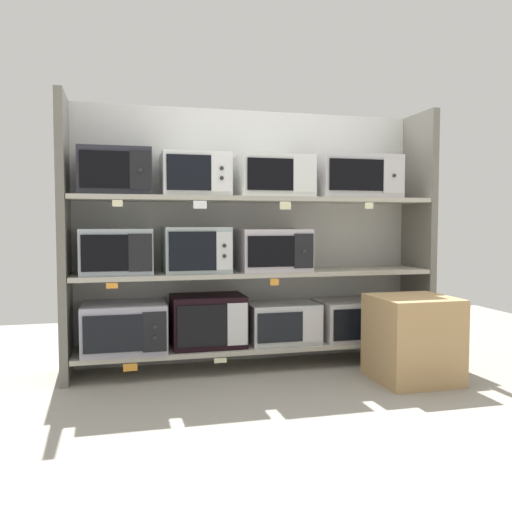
{
  "coord_description": "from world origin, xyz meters",
  "views": [
    {
      "loc": [
        -0.89,
        -3.52,
        0.98
      ],
      "look_at": [
        0.0,
        0.0,
        0.75
      ],
      "focal_mm": 37.88,
      "sensor_mm": 36.0,
      "label": 1
    }
  ],
  "objects_px": {
    "microwave_7": "(115,172)",
    "microwave_8": "(195,175)",
    "microwave_1": "(208,321)",
    "microwave_4": "(116,251)",
    "microwave_5": "(196,250)",
    "shipping_carton": "(412,339)",
    "microwave_3": "(358,319)",
    "microwave_6": "(272,250)",
    "microwave_9": "(272,177)",
    "microwave_0": "(124,327)",
    "microwave_2": "(282,322)",
    "microwave_10": "(354,177)"
  },
  "relations": [
    {
      "from": "microwave_7",
      "to": "microwave_8",
      "type": "bearing_deg",
      "value": -0.02
    },
    {
      "from": "microwave_1",
      "to": "microwave_4",
      "type": "xyz_separation_m",
      "value": [
        -0.58,
        0.0,
        0.47
      ]
    },
    {
      "from": "microwave_5",
      "to": "microwave_1",
      "type": "bearing_deg",
      "value": 0.2
    },
    {
      "from": "microwave_1",
      "to": "microwave_4",
      "type": "distance_m",
      "value": 0.75
    },
    {
      "from": "microwave_5",
      "to": "shipping_carton",
      "type": "relative_size",
      "value": 0.8
    },
    {
      "from": "microwave_3",
      "to": "microwave_6",
      "type": "height_order",
      "value": "microwave_6"
    },
    {
      "from": "microwave_9",
      "to": "microwave_8",
      "type": "bearing_deg",
      "value": -179.97
    },
    {
      "from": "microwave_0",
      "to": "microwave_2",
      "type": "relative_size",
      "value": 1.1
    },
    {
      "from": "microwave_4",
      "to": "shipping_carton",
      "type": "height_order",
      "value": "microwave_4"
    },
    {
      "from": "microwave_8",
      "to": "microwave_4",
      "type": "bearing_deg",
      "value": 179.98
    },
    {
      "from": "microwave_7",
      "to": "microwave_10",
      "type": "height_order",
      "value": "microwave_10"
    },
    {
      "from": "microwave_0",
      "to": "microwave_5",
      "type": "distance_m",
      "value": 0.67
    },
    {
      "from": "microwave_9",
      "to": "shipping_carton",
      "type": "xyz_separation_m",
      "value": [
        0.74,
        -0.55,
        -1.02
      ]
    },
    {
      "from": "microwave_10",
      "to": "microwave_3",
      "type": "bearing_deg",
      "value": -0.47
    },
    {
      "from": "microwave_3",
      "to": "microwave_2",
      "type": "bearing_deg",
      "value": 179.97
    },
    {
      "from": "microwave_7",
      "to": "microwave_9",
      "type": "height_order",
      "value": "microwave_7"
    },
    {
      "from": "microwave_1",
      "to": "microwave_5",
      "type": "bearing_deg",
      "value": -179.8
    },
    {
      "from": "microwave_2",
      "to": "microwave_7",
      "type": "xyz_separation_m",
      "value": [
        -1.1,
        -0.0,
        1.0
      ]
    },
    {
      "from": "microwave_0",
      "to": "microwave_4",
      "type": "xyz_separation_m",
      "value": [
        -0.04,
        -0.0,
        0.48
      ]
    },
    {
      "from": "microwave_3",
      "to": "shipping_carton",
      "type": "distance_m",
      "value": 0.57
    },
    {
      "from": "microwave_0",
      "to": "microwave_1",
      "type": "relative_size",
      "value": 1.09
    },
    {
      "from": "microwave_5",
      "to": "microwave_9",
      "type": "height_order",
      "value": "microwave_9"
    },
    {
      "from": "microwave_7",
      "to": "microwave_9",
      "type": "relative_size",
      "value": 0.91
    },
    {
      "from": "microwave_2",
      "to": "microwave_4",
      "type": "distance_m",
      "value": 1.21
    },
    {
      "from": "microwave_9",
      "to": "shipping_carton",
      "type": "relative_size",
      "value": 0.92
    },
    {
      "from": "microwave_3",
      "to": "microwave_4",
      "type": "relative_size",
      "value": 1.29
    },
    {
      "from": "microwave_5",
      "to": "microwave_6",
      "type": "bearing_deg",
      "value": 0.06
    },
    {
      "from": "microwave_0",
      "to": "microwave_7",
      "type": "distance_m",
      "value": 0.98
    },
    {
      "from": "microwave_5",
      "to": "microwave_6",
      "type": "height_order",
      "value": "microwave_5"
    },
    {
      "from": "microwave_3",
      "to": "microwave_10",
      "type": "relative_size",
      "value": 1.0
    },
    {
      "from": "microwave_3",
      "to": "microwave_7",
      "type": "relative_size",
      "value": 1.29
    },
    {
      "from": "microwave_8",
      "to": "microwave_9",
      "type": "distance_m",
      "value": 0.52
    },
    {
      "from": "microwave_1",
      "to": "microwave_4",
      "type": "relative_size",
      "value": 1.09
    },
    {
      "from": "microwave_6",
      "to": "microwave_2",
      "type": "bearing_deg",
      "value": -0.04
    },
    {
      "from": "microwave_7",
      "to": "microwave_10",
      "type": "xyz_separation_m",
      "value": [
        1.62,
        0.0,
        0.0
      ]
    },
    {
      "from": "shipping_carton",
      "to": "microwave_5",
      "type": "bearing_deg",
      "value": 156.31
    },
    {
      "from": "microwave_2",
      "to": "microwave_7",
      "type": "bearing_deg",
      "value": -179.99
    },
    {
      "from": "microwave_0",
      "to": "microwave_6",
      "type": "relative_size",
      "value": 1.12
    },
    {
      "from": "microwave_6",
      "to": "microwave_10",
      "type": "relative_size",
      "value": 0.82
    },
    {
      "from": "microwave_0",
      "to": "microwave_1",
      "type": "distance_m",
      "value": 0.54
    },
    {
      "from": "microwave_0",
      "to": "microwave_2",
      "type": "distance_m",
      "value": 1.06
    },
    {
      "from": "microwave_5",
      "to": "microwave_7",
      "type": "relative_size",
      "value": 0.96
    },
    {
      "from": "microwave_2",
      "to": "microwave_4",
      "type": "xyz_separation_m",
      "value": [
        -1.1,
        -0.0,
        0.5
      ]
    },
    {
      "from": "microwave_7",
      "to": "microwave_8",
      "type": "height_order",
      "value": "microwave_7"
    },
    {
      "from": "microwave_0",
      "to": "microwave_7",
      "type": "relative_size",
      "value": 1.19
    },
    {
      "from": "microwave_8",
      "to": "microwave_5",
      "type": "bearing_deg",
      "value": -2.96
    },
    {
      "from": "microwave_7",
      "to": "microwave_4",
      "type": "bearing_deg",
      "value": 0.79
    },
    {
      "from": "microwave_5",
      "to": "microwave_7",
      "type": "height_order",
      "value": "microwave_7"
    },
    {
      "from": "microwave_3",
      "to": "microwave_10",
      "type": "bearing_deg",
      "value": 179.53
    },
    {
      "from": "microwave_8",
      "to": "microwave_6",
      "type": "bearing_deg",
      "value": 0.04
    }
  ]
}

